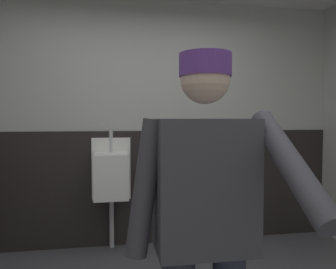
{
  "coord_description": "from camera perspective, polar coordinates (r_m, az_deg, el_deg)",
  "views": [
    {
      "loc": [
        -0.27,
        -1.65,
        1.34
      ],
      "look_at": [
        0.05,
        0.2,
        1.25
      ],
      "focal_mm": 33.95,
      "sensor_mm": 36.0,
      "label": 1
    }
  ],
  "objects": [
    {
      "name": "wainscot_band_back",
      "position": [
        3.47,
        -5.2,
        -9.45
      ],
      "size": [
        4.34,
        0.03,
        1.22
      ],
      "primitive_type": "cube",
      "color": "black",
      "rests_on": "ground_plane"
    },
    {
      "name": "wall_back",
      "position": [
        3.47,
        -5.35,
        2.12
      ],
      "size": [
        4.94,
        0.12,
        2.61
      ],
      "primitive_type": "cube",
      "color": "#B2B2AD",
      "rests_on": "ground_plane"
    },
    {
      "name": "urinal_solo",
      "position": [
        3.29,
        -10.16,
        -7.19
      ],
      "size": [
        0.4,
        0.34,
        1.24
      ],
      "color": "white",
      "rests_on": "ground_plane"
    },
    {
      "name": "person",
      "position": [
        1.36,
        6.67,
        -14.84
      ],
      "size": [
        0.62,
        0.6,
        1.6
      ],
      "color": "#2D3342",
      "rests_on": "ground_plane"
    }
  ]
}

